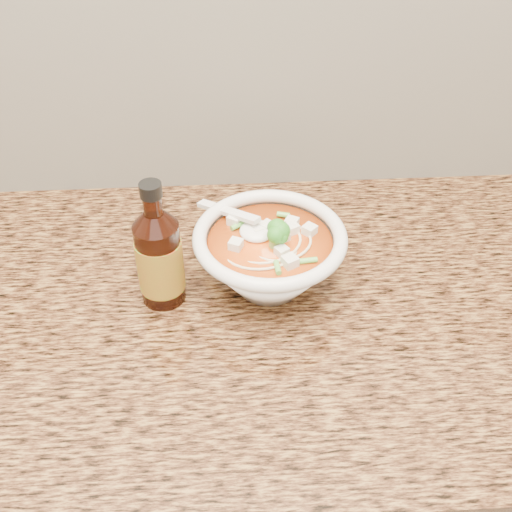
{
  "coord_description": "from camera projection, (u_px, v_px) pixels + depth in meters",
  "views": [
    {
      "loc": [
        0.04,
        1.0,
        1.57
      ],
      "look_at": [
        0.08,
        1.71,
        0.96
      ],
      "focal_mm": 45.0,
      "sensor_mm": 36.0,
      "label": 1
    }
  ],
  "objects": [
    {
      "name": "counter_slab",
      "position": [
        206.0,
        311.0,
        0.96
      ],
      "size": [
        4.0,
        0.68,
        0.04
      ],
      "primitive_type": "cube",
      "color": "olive",
      "rests_on": "cabinet"
    },
    {
      "name": "soup_bowl",
      "position": [
        269.0,
        258.0,
        0.94
      ],
      "size": [
        0.22,
        0.22,
        0.12
      ],
      "rotation": [
        0.0,
        0.0,
        -0.34
      ],
      "color": "white",
      "rests_on": "counter_slab"
    },
    {
      "name": "cabinet",
      "position": [
        217.0,
        473.0,
        1.25
      ],
      "size": [
        4.0,
        0.65,
        0.86
      ],
      "primitive_type": "cube",
      "color": "black",
      "rests_on": "ground"
    },
    {
      "name": "hot_sauce_bottle",
      "position": [
        159.0,
        258.0,
        0.91
      ],
      "size": [
        0.07,
        0.07,
        0.2
      ],
      "rotation": [
        0.0,
        0.0,
        -0.13
      ],
      "color": "black",
      "rests_on": "counter_slab"
    }
  ]
}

